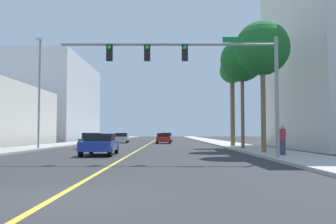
{
  "coord_description": "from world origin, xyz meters",
  "views": [
    {
      "loc": [
        2.47,
        -8.03,
        1.41
      ],
      "look_at": [
        2.37,
        20.93,
        3.05
      ],
      "focal_mm": 39.61,
      "sensor_mm": 36.0,
      "label": 1
    }
  ],
  "objects_px": {
    "car_white": "(168,137)",
    "car_blue": "(101,144)",
    "car_red": "(165,138)",
    "pedestrian": "(284,140)",
    "palm_mid": "(243,61)",
    "car_green": "(93,140)",
    "traffic_signal_mast": "(203,65)",
    "palm_near": "(264,49)",
    "car_silver": "(123,138)",
    "palm_far": "(233,74)",
    "street_lamp": "(41,88)"
  },
  "relations": [
    {
      "from": "car_red",
      "to": "car_blue",
      "type": "bearing_deg",
      "value": -98.25
    },
    {
      "from": "street_lamp",
      "to": "palm_mid",
      "type": "distance_m",
      "value": 16.94
    },
    {
      "from": "car_white",
      "to": "car_silver",
      "type": "height_order",
      "value": "car_white"
    },
    {
      "from": "palm_mid",
      "to": "car_red",
      "type": "xyz_separation_m",
      "value": [
        -6.72,
        18.98,
        -6.65
      ]
    },
    {
      "from": "car_red",
      "to": "palm_near",
      "type": "bearing_deg",
      "value": -74.78
    },
    {
      "from": "car_red",
      "to": "palm_far",
      "type": "bearing_deg",
      "value": -61.73
    },
    {
      "from": "street_lamp",
      "to": "pedestrian",
      "type": "distance_m",
      "value": 20.01
    },
    {
      "from": "car_green",
      "to": "car_blue",
      "type": "height_order",
      "value": "car_green"
    },
    {
      "from": "car_blue",
      "to": "pedestrian",
      "type": "bearing_deg",
      "value": -13.27
    },
    {
      "from": "palm_mid",
      "to": "car_silver",
      "type": "xyz_separation_m",
      "value": [
        -12.71,
        22.57,
        -6.64
      ]
    },
    {
      "from": "traffic_signal_mast",
      "to": "car_white",
      "type": "relative_size",
      "value": 2.89
    },
    {
      "from": "palm_near",
      "to": "car_silver",
      "type": "height_order",
      "value": "palm_near"
    },
    {
      "from": "palm_mid",
      "to": "car_white",
      "type": "bearing_deg",
      "value": 102.56
    },
    {
      "from": "street_lamp",
      "to": "car_white",
      "type": "distance_m",
      "value": 30.57
    },
    {
      "from": "traffic_signal_mast",
      "to": "car_green",
      "type": "height_order",
      "value": "traffic_signal_mast"
    },
    {
      "from": "palm_near",
      "to": "palm_far",
      "type": "xyz_separation_m",
      "value": [
        0.11,
        12.16,
        0.3
      ]
    },
    {
      "from": "car_silver",
      "to": "car_white",
      "type": "bearing_deg",
      "value": 41.29
    },
    {
      "from": "car_silver",
      "to": "car_red",
      "type": "bearing_deg",
      "value": -33.63
    },
    {
      "from": "car_blue",
      "to": "pedestrian",
      "type": "xyz_separation_m",
      "value": [
        10.87,
        -2.24,
        0.29
      ]
    },
    {
      "from": "car_red",
      "to": "car_blue",
      "type": "xyz_separation_m",
      "value": [
        -3.7,
        -25.73,
        0.0
      ]
    },
    {
      "from": "traffic_signal_mast",
      "to": "car_blue",
      "type": "bearing_deg",
      "value": 144.02
    },
    {
      "from": "traffic_signal_mast",
      "to": "car_red",
      "type": "height_order",
      "value": "traffic_signal_mast"
    },
    {
      "from": "palm_mid",
      "to": "street_lamp",
      "type": "bearing_deg",
      "value": 179.08
    },
    {
      "from": "car_white",
      "to": "car_silver",
      "type": "bearing_deg",
      "value": -138.0
    },
    {
      "from": "car_white",
      "to": "palm_far",
      "type": "bearing_deg",
      "value": -75.63
    },
    {
      "from": "traffic_signal_mast",
      "to": "car_blue",
      "type": "distance_m",
      "value": 8.59
    },
    {
      "from": "car_white",
      "to": "car_red",
      "type": "bearing_deg",
      "value": -93.93
    },
    {
      "from": "pedestrian",
      "to": "street_lamp",
      "type": "bearing_deg",
      "value": 165.31
    },
    {
      "from": "palm_mid",
      "to": "car_green",
      "type": "xyz_separation_m",
      "value": [
        -13.04,
        3.51,
        -6.64
      ]
    },
    {
      "from": "street_lamp",
      "to": "car_silver",
      "type": "xyz_separation_m",
      "value": [
        4.08,
        22.3,
        -4.44
      ]
    },
    {
      "from": "palm_far",
      "to": "pedestrian",
      "type": "relative_size",
      "value": 5.0
    },
    {
      "from": "palm_near",
      "to": "car_white",
      "type": "distance_m",
      "value": 35.9
    },
    {
      "from": "traffic_signal_mast",
      "to": "palm_near",
      "type": "distance_m",
      "value": 7.07
    },
    {
      "from": "palm_far",
      "to": "car_green",
      "type": "relative_size",
      "value": 2.16
    },
    {
      "from": "car_red",
      "to": "car_white",
      "type": "distance_m",
      "value": 9.7
    },
    {
      "from": "street_lamp",
      "to": "car_white",
      "type": "height_order",
      "value": "street_lamp"
    },
    {
      "from": "traffic_signal_mast",
      "to": "car_white",
      "type": "bearing_deg",
      "value": 92.92
    },
    {
      "from": "pedestrian",
      "to": "palm_near",
      "type": "bearing_deg",
      "value": 109.9
    },
    {
      "from": "traffic_signal_mast",
      "to": "car_red",
      "type": "relative_size",
      "value": 2.54
    },
    {
      "from": "traffic_signal_mast",
      "to": "car_silver",
      "type": "xyz_separation_m",
      "value": [
        -8.36,
        33.73,
        -4.2
      ]
    },
    {
      "from": "street_lamp",
      "to": "palm_far",
      "type": "bearing_deg",
      "value": 18.84
    },
    {
      "from": "traffic_signal_mast",
      "to": "car_green",
      "type": "distance_m",
      "value": 17.55
    },
    {
      "from": "palm_far",
      "to": "car_red",
      "type": "height_order",
      "value": "palm_far"
    },
    {
      "from": "car_red",
      "to": "car_blue",
      "type": "distance_m",
      "value": 26.0
    },
    {
      "from": "palm_far",
      "to": "car_white",
      "type": "distance_m",
      "value": 24.43
    },
    {
      "from": "car_green",
      "to": "car_white",
      "type": "bearing_deg",
      "value": 73.15
    },
    {
      "from": "car_green",
      "to": "car_red",
      "type": "bearing_deg",
      "value": 65.73
    },
    {
      "from": "street_lamp",
      "to": "car_green",
      "type": "height_order",
      "value": "street_lamp"
    },
    {
      "from": "car_blue",
      "to": "car_red",
      "type": "bearing_deg",
      "value": 80.21
    },
    {
      "from": "car_white",
      "to": "car_blue",
      "type": "distance_m",
      "value": 35.66
    }
  ]
}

